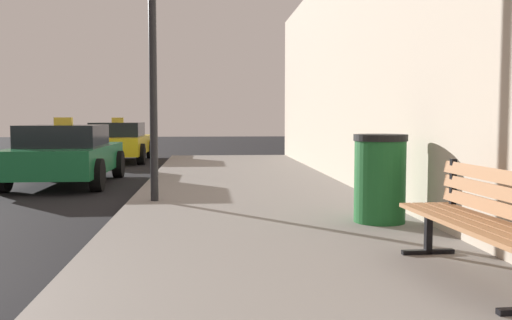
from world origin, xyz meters
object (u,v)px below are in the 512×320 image
at_px(car_green, 66,154).
at_px(car_yellow, 119,142).
at_px(bench, 484,214).
at_px(trash_bin, 380,178).

relative_size(car_green, car_yellow, 0.95).
height_order(bench, car_yellow, car_yellow).
height_order(trash_bin, car_green, car_green).
bearing_deg(car_yellow, trash_bin, -67.53).
relative_size(trash_bin, car_green, 0.26).
relative_size(trash_bin, car_yellow, 0.25).
bearing_deg(bench, trash_bin, 89.77).
relative_size(bench, trash_bin, 1.76).
height_order(bench, trash_bin, trash_bin).
distance_m(bench, car_yellow, 15.37).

